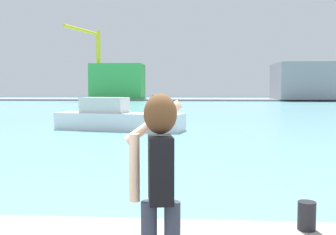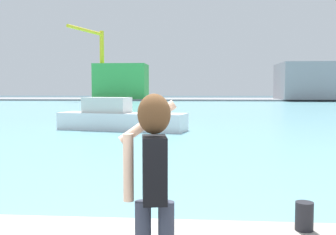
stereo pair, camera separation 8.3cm
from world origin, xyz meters
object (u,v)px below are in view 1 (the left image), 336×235
Objects in this scene: person_photographer at (159,173)px; warehouse_left at (118,82)px; warehouse_right at (303,81)px; harbor_bollard at (307,216)px; boat_moored at (117,118)px; port_crane at (94,55)px.

warehouse_left is at bearing 2.32° from person_photographer.
warehouse_right is at bearing -1.18° from warehouse_left.
warehouse_left is 42.27m from warehouse_right.
harbor_bollard is 0.04× the size of boat_moored.
harbor_bollard is 0.02× the size of port_crane.
warehouse_left is at bearing 178.82° from warehouse_right.
person_photographer is 0.22× the size of boat_moored.
boat_moored is (-4.48, 20.16, -1.02)m from person_photographer.
port_crane reaches higher than harbor_bollard.
warehouse_left is (-13.44, 67.75, 3.68)m from boat_moored.
warehouse_right is at bearing 75.15° from harbor_bollard.
port_crane is at bearing -150.78° from warehouse_left.
port_crane reaches higher than person_photographer.
warehouse_left is (-19.63, 86.21, 3.55)m from harbor_bollard.
warehouse_left reaches higher than person_photographer.
person_photographer is 89.76m from warehouse_left.
warehouse_right is (28.82, 66.88, 3.66)m from boat_moored.
warehouse_right reaches higher than person_photographer.
boat_moored is at bearing -113.31° from warehouse_right.
person_photographer reaches higher than harbor_bollard.
boat_moored is 68.22m from port_crane.
person_photographer is 20.68m from boat_moored.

